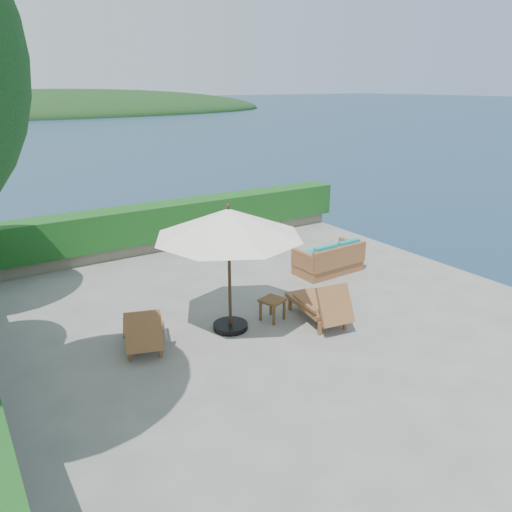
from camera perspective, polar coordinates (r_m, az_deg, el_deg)
ground at (r=10.63m, az=0.98°, el=-7.09°), size 12.00×12.00×0.00m
foundation at (r=11.40m, az=0.94°, el=-14.10°), size 12.00×12.00×3.00m
ocean at (r=12.25m, az=0.90°, el=-19.78°), size 600.00×600.00×0.00m
offshore_island at (r=151.19m, az=-21.95°, el=14.91°), size 126.00×57.60×12.60m
planter_wall_far at (r=15.21m, az=-10.81°, el=1.51°), size 12.00×0.60×0.36m
hedge_far at (r=15.02m, az=-10.97°, el=3.95°), size 12.40×0.90×1.00m
patio_umbrella at (r=9.40m, az=-3.15°, el=3.65°), size 3.13×3.13×2.59m
lounge_left at (r=9.60m, az=-12.76°, el=-8.11°), size 1.11×1.69×0.91m
lounge_right at (r=10.36m, az=7.41°, el=-5.48°), size 0.95×1.79×0.98m
side_table at (r=10.39m, az=1.89°, el=-5.37°), size 0.56×0.56×0.48m
wicker_loveseat at (r=13.10m, az=8.42°, el=-0.51°), size 1.81×0.98×0.87m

